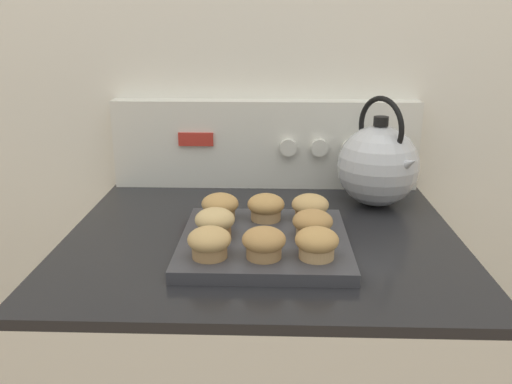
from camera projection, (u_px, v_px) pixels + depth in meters
wall_back at (266, 77)px, 1.34m from camera, size 8.00×0.05×2.40m
control_panel at (266, 144)px, 1.34m from camera, size 0.75×0.07×0.22m
muffin_pan at (264, 242)px, 1.00m from camera, size 0.31×0.31×0.02m
muffin_r0_c0 at (209, 242)px, 0.90m from camera, size 0.07×0.07×0.05m
muffin_r0_c1 at (264, 243)px, 0.90m from camera, size 0.07×0.07×0.05m
muffin_r0_c2 at (317, 243)px, 0.90m from camera, size 0.07×0.07×0.05m
muffin_r1_c0 at (215, 222)px, 0.99m from camera, size 0.07×0.07×0.05m
muffin_r1_c2 at (313, 224)px, 0.98m from camera, size 0.07×0.07×0.05m
muffin_r2_c0 at (220, 206)px, 1.07m from camera, size 0.07×0.07×0.05m
muffin_r2_c1 at (266, 207)px, 1.07m from camera, size 0.07×0.07×0.05m
muffin_r2_c2 at (310, 207)px, 1.07m from camera, size 0.07×0.07×0.05m
tea_kettle at (378, 164)px, 1.20m from camera, size 0.18×0.20×0.25m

